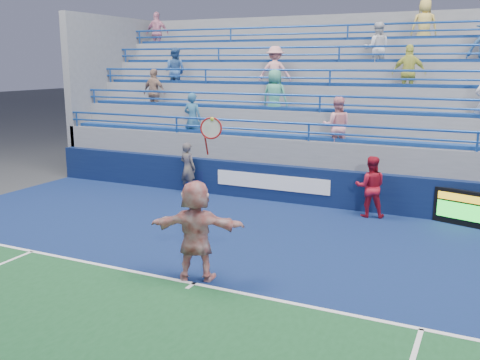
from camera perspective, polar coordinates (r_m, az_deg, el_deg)
The scene contains 8 objects.
ground at distance 10.27m, azimuth -4.97°, elevation -11.06°, with size 120.00×120.00×0.00m, color #333538.
sponsor_wall at distance 15.78m, azimuth 6.97°, elevation -0.63°, with size 18.00×0.32×1.10m.
bleacher_stand at distance 19.16m, azimuth 10.65°, elevation 4.59°, with size 18.00×5.60×6.13m.
serve_speed_board at distance 14.75m, azimuth 22.46°, elevation -2.75°, with size 1.32×0.52×0.92m.
judge_chair at distance 17.02m, azimuth -4.82°, elevation -0.71°, with size 0.42×0.42×0.73m.
tennis_player at distance 10.17m, azimuth -4.71°, elevation -5.36°, with size 1.91×1.14×3.14m.
line_judge at distance 17.01m, azimuth -5.58°, elevation 1.28°, with size 0.60×0.39×1.64m, color #141738.
ball_girl at distance 14.72m, azimuth 13.74°, elevation -0.71°, with size 0.81×0.63×1.66m, color maroon.
Camera 1 is at (4.81, -8.11, 4.08)m, focal length 40.00 mm.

